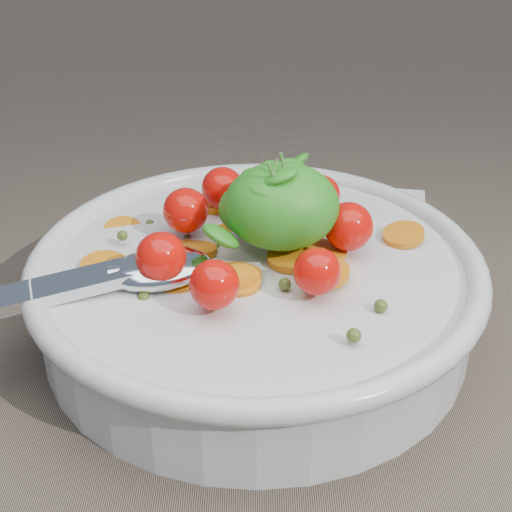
{
  "coord_description": "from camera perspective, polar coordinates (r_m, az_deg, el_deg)",
  "views": [
    {
      "loc": [
        -0.01,
        -0.42,
        0.31
      ],
      "look_at": [
        -0.01,
        -0.0,
        0.06
      ],
      "focal_mm": 50.0,
      "sensor_mm": 36.0,
      "label": 1
    }
  ],
  "objects": [
    {
      "name": "ground",
      "position": [
        0.52,
        1.41,
        -5.6
      ],
      "size": [
        6.0,
        6.0,
        0.0
      ],
      "primitive_type": "plane",
      "color": "#736252",
      "rests_on": "ground"
    },
    {
      "name": "bowl",
      "position": [
        0.5,
        -0.02,
        -2.35
      ],
      "size": [
        0.34,
        0.31,
        0.13
      ],
      "color": "silver",
      "rests_on": "ground"
    },
    {
      "name": "napkin",
      "position": [
        0.65,
        5.8,
        2.75
      ],
      "size": [
        0.2,
        0.18,
        0.01
      ],
      "primitive_type": "cube",
      "rotation": [
        0.0,
        0.0,
        -0.19
      ],
      "color": "white",
      "rests_on": "ground"
    }
  ]
}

